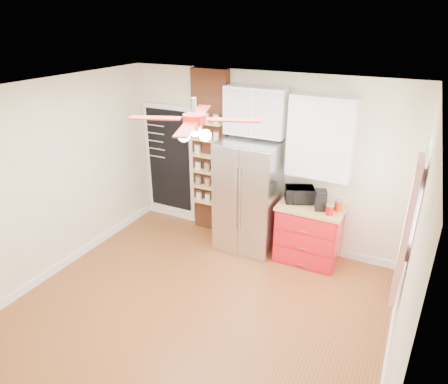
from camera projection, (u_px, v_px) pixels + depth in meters
The scene contains 21 objects.
floor at pixel (200, 306), 5.12m from camera, with size 4.50×4.50×0.00m, color brown.
ceiling at pixel (194, 93), 4.03m from camera, with size 4.50×4.50×0.00m, color white.
wall_back at pixel (262, 160), 6.21m from camera, with size 4.50×0.02×2.70m, color beige.
wall_front at pixel (61, 321), 2.94m from camera, with size 4.50×0.02×2.70m, color beige.
wall_left at pixel (56, 179), 5.50m from camera, with size 0.02×4.00×2.70m, color beige.
wall_right at pixel (410, 261), 3.66m from camera, with size 0.02×4.00×2.70m, color beige.
chalkboard at pixel (170, 160), 6.98m from camera, with size 0.95×0.05×1.95m.
brick_pillar at pixel (211, 154), 6.50m from camera, with size 0.60×0.16×2.70m, color brown.
fridge at pixel (248, 196), 6.12m from camera, with size 0.90×0.70×1.75m, color silver.
upper_glass_cabinet at pixel (256, 111), 5.77m from camera, with size 0.90×0.35×0.70m, color white.
red_cabinet at pixel (309, 233), 5.94m from camera, with size 0.94×0.64×0.90m.
upper_shelf_unit at pixel (321, 137), 5.50m from camera, with size 0.90×0.30×1.15m, color white.
window at pixel (416, 203), 4.32m from camera, with size 0.04×0.75×1.05m, color white.
curtain at pixel (406, 233), 3.93m from camera, with size 0.06×0.40×1.55m, color red.
ceiling_fan at pixel (194, 120), 4.14m from camera, with size 1.40×1.40×0.44m.
toaster_oven at pixel (299, 194), 5.85m from camera, with size 0.41×0.28×0.23m, color black.
coffee_maker at pixel (321, 200), 5.60m from camera, with size 0.15×0.19×0.28m, color black.
canister_left at pixel (330, 210), 5.47m from camera, with size 0.11×0.11×0.14m, color #B90A0E.
canister_right at pixel (338, 206), 5.60m from camera, with size 0.11×0.11×0.15m, color #A22D09.
pantry_jar_oats at pixel (198, 149), 6.43m from camera, with size 0.10×0.10×0.14m, color beige.
pantry_jar_beans at pixel (214, 152), 6.30m from camera, with size 0.09×0.09×0.14m, color brown.
Camera 1 is at (2.11, -3.52, 3.41)m, focal length 32.00 mm.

